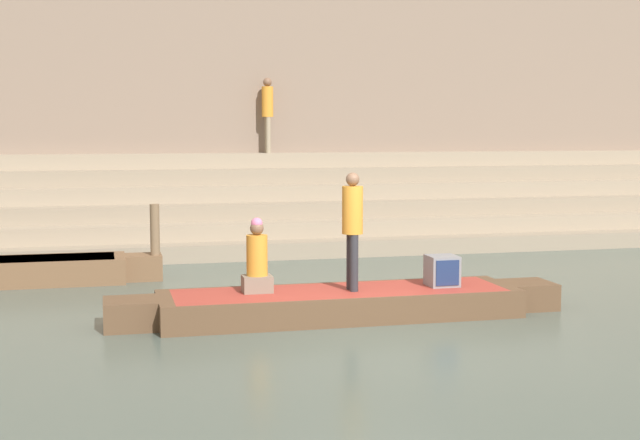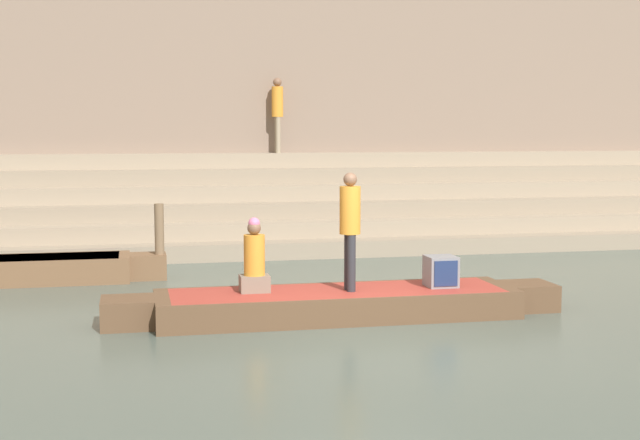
% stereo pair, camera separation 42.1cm
% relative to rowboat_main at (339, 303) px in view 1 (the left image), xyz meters
% --- Properties ---
extents(ground_plane, '(120.00, 120.00, 0.00)m').
position_rel_rowboat_main_xyz_m(ground_plane, '(0.18, -1.38, -0.21)').
color(ground_plane, '#47544C').
extents(ghat_steps, '(36.00, 3.72, 2.13)m').
position_rel_rowboat_main_xyz_m(ghat_steps, '(0.18, 8.05, 0.55)').
color(ghat_steps, gray).
rests_on(ghat_steps, ground).
extents(back_wall, '(34.20, 1.28, 7.20)m').
position_rel_rowboat_main_xyz_m(back_wall, '(0.18, 9.99, 3.36)').
color(back_wall, '#7F6B5B').
rests_on(back_wall, ground).
extents(rowboat_main, '(6.65, 1.49, 0.40)m').
position_rel_rowboat_main_xyz_m(rowboat_main, '(0.00, 0.00, 0.00)').
color(rowboat_main, brown).
rests_on(rowboat_main, ground).
extents(person_standing, '(0.30, 0.30, 1.70)m').
position_rel_rowboat_main_xyz_m(person_standing, '(0.18, -0.05, 1.18)').
color(person_standing, '#28282D').
rests_on(person_standing, rowboat_main).
extents(person_rowing, '(0.42, 0.33, 1.07)m').
position_rel_rowboat_main_xyz_m(person_rowing, '(-1.18, 0.13, 0.63)').
color(person_rowing, '#756656').
rests_on(person_rowing, rowboat_main).
extents(tv_set, '(0.44, 0.44, 0.45)m').
position_rel_rowboat_main_xyz_m(tv_set, '(1.57, -0.01, 0.41)').
color(tv_set, slate).
rests_on(tv_set, rowboat_main).
extents(mooring_post, '(0.17, 0.17, 1.38)m').
position_rel_rowboat_main_xyz_m(mooring_post, '(-2.40, 3.86, 0.47)').
color(mooring_post, brown).
rests_on(mooring_post, ground).
extents(person_on_steps, '(0.28, 0.28, 1.81)m').
position_rel_rowboat_main_xyz_m(person_on_steps, '(0.61, 9.08, 2.99)').
color(person_on_steps, gray).
rests_on(person_on_steps, ghat_steps).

